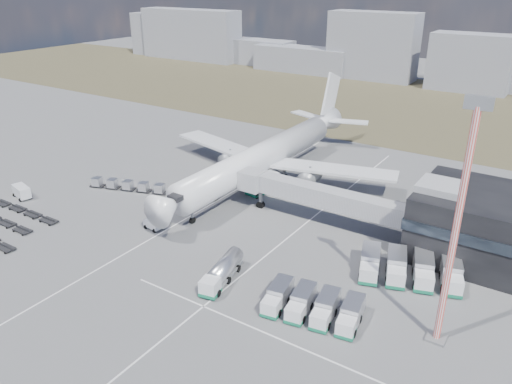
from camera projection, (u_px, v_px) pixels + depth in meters
The scene contains 14 objects.
ground at pixel (155, 245), 77.04m from camera, with size 420.00×420.00×0.00m, color #565659.
grass_strip at pixel (394, 103), 161.25m from camera, with size 420.00×90.00×0.01m, color #433E28.
lane_markings at pixel (217, 255), 74.42m from camera, with size 47.12×110.00×0.01m.
jet_bridge at pixel (309, 194), 82.65m from camera, with size 30.30×3.80×7.05m.
airliner at pixel (267, 155), 99.70m from camera, with size 51.59×64.53×17.62m.
skyline at pixel (351, 52), 201.52m from camera, with size 295.39×21.83×25.35m.
fuel_tanker at pixel (222, 272), 67.39m from camera, with size 4.14×9.65×3.03m.
pushback_tug at pixel (154, 225), 81.76m from camera, with size 3.10×1.75×1.42m, color silver.
utility_van at pixel (22, 192), 92.96m from camera, with size 4.37×1.98×2.33m, color silver.
catering_truck at pixel (263, 184), 95.10m from camera, with size 4.05×7.30×3.16m.
service_trucks_near at pixel (313, 305), 60.80m from camera, with size 12.39×8.14×2.56m.
service_trucks_far at pixel (410, 268), 68.08m from camera, with size 14.85×11.06×2.94m.
uld_row at pixel (152, 188), 95.04m from camera, with size 25.10×9.92×1.75m.
floodlight_mast at pixel (456, 230), 51.59m from camera, with size 2.65×2.18×28.17m.
Camera 1 is at (49.96, -47.64, 38.48)m, focal length 35.00 mm.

